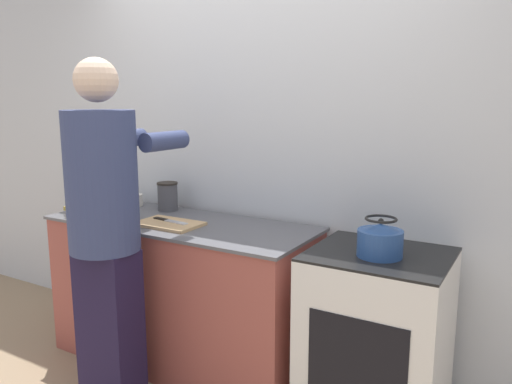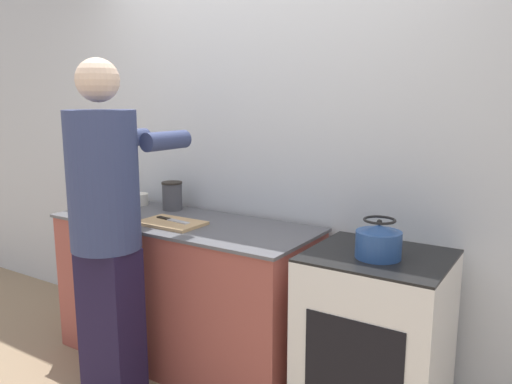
{
  "view_description": "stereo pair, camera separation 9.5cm",
  "coord_description": "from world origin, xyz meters",
  "px_view_note": "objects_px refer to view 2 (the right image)",
  "views": [
    {
      "loc": [
        1.49,
        -1.95,
        1.61
      ],
      "look_at": [
        0.22,
        0.22,
        1.14
      ],
      "focal_mm": 35.0,
      "sensor_mm": 36.0,
      "label": 1
    },
    {
      "loc": [
        1.57,
        -1.91,
        1.61
      ],
      "look_at": [
        0.22,
        0.22,
        1.14
      ],
      "focal_mm": 35.0,
      "sensor_mm": 36.0,
      "label": 2
    }
  ],
  "objects_px": {
    "oven": "(375,343)",
    "cutting_board": "(171,223)",
    "bowl_prep": "(138,199)",
    "person": "(107,223)",
    "knife": "(172,220)",
    "kettle": "(379,241)",
    "canister_jar": "(172,196)"
  },
  "relations": [
    {
      "from": "kettle",
      "to": "oven",
      "type": "bearing_deg",
      "value": 103.53
    },
    {
      "from": "cutting_board",
      "to": "canister_jar",
      "type": "bearing_deg",
      "value": 130.92
    },
    {
      "from": "person",
      "to": "cutting_board",
      "type": "xyz_separation_m",
      "value": [
        0.06,
        0.42,
        -0.08
      ]
    },
    {
      "from": "knife",
      "to": "bowl_prep",
      "type": "relative_size",
      "value": 1.83
    },
    {
      "from": "knife",
      "to": "person",
      "type": "bearing_deg",
      "value": -88.34
    },
    {
      "from": "oven",
      "to": "kettle",
      "type": "xyz_separation_m",
      "value": [
        0.01,
        -0.05,
        0.53
      ]
    },
    {
      "from": "cutting_board",
      "to": "knife",
      "type": "distance_m",
      "value": 0.03
    },
    {
      "from": "cutting_board",
      "to": "canister_jar",
      "type": "distance_m",
      "value": 0.41
    },
    {
      "from": "person",
      "to": "cutting_board",
      "type": "relative_size",
      "value": 4.84
    },
    {
      "from": "cutting_board",
      "to": "canister_jar",
      "type": "height_order",
      "value": "canister_jar"
    },
    {
      "from": "oven",
      "to": "person",
      "type": "xyz_separation_m",
      "value": [
        -1.27,
        -0.5,
        0.53
      ]
    },
    {
      "from": "knife",
      "to": "kettle",
      "type": "bearing_deg",
      "value": 7.31
    },
    {
      "from": "cutting_board",
      "to": "bowl_prep",
      "type": "relative_size",
      "value": 2.63
    },
    {
      "from": "person",
      "to": "canister_jar",
      "type": "bearing_deg",
      "value": 106.02
    },
    {
      "from": "person",
      "to": "knife",
      "type": "xyz_separation_m",
      "value": [
        0.04,
        0.44,
        -0.07
      ]
    },
    {
      "from": "bowl_prep",
      "to": "person",
      "type": "bearing_deg",
      "value": -54.21
    },
    {
      "from": "canister_jar",
      "to": "bowl_prep",
      "type": "bearing_deg",
      "value": -177.45
    },
    {
      "from": "kettle",
      "to": "canister_jar",
      "type": "relative_size",
      "value": 1.12
    },
    {
      "from": "oven",
      "to": "bowl_prep",
      "type": "xyz_separation_m",
      "value": [
        -1.79,
        0.21,
        0.48
      ]
    },
    {
      "from": "oven",
      "to": "bowl_prep",
      "type": "relative_size",
      "value": 6.29
    },
    {
      "from": "oven",
      "to": "canister_jar",
      "type": "bearing_deg",
      "value": 171.43
    },
    {
      "from": "oven",
      "to": "cutting_board",
      "type": "distance_m",
      "value": 1.3
    },
    {
      "from": "knife",
      "to": "canister_jar",
      "type": "height_order",
      "value": "canister_jar"
    },
    {
      "from": "knife",
      "to": "kettle",
      "type": "height_order",
      "value": "kettle"
    },
    {
      "from": "cutting_board",
      "to": "bowl_prep",
      "type": "distance_m",
      "value": 0.64
    },
    {
      "from": "oven",
      "to": "knife",
      "type": "distance_m",
      "value": 1.32
    },
    {
      "from": "cutting_board",
      "to": "knife",
      "type": "height_order",
      "value": "knife"
    },
    {
      "from": "canister_jar",
      "to": "cutting_board",
      "type": "bearing_deg",
      "value": -49.08
    },
    {
      "from": "cutting_board",
      "to": "canister_jar",
      "type": "xyz_separation_m",
      "value": [
        -0.26,
        0.31,
        0.08
      ]
    },
    {
      "from": "cutting_board",
      "to": "person",
      "type": "bearing_deg",
      "value": -97.6
    },
    {
      "from": "person",
      "to": "knife",
      "type": "relative_size",
      "value": 6.94
    },
    {
      "from": "cutting_board",
      "to": "kettle",
      "type": "height_order",
      "value": "kettle"
    }
  ]
}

